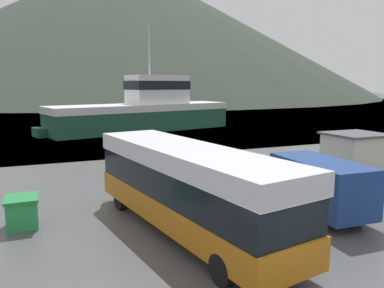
{
  "coord_description": "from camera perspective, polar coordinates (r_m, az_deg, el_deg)",
  "views": [
    {
      "loc": [
        -5.44,
        -7.02,
        5.34
      ],
      "look_at": [
        2.5,
        12.47,
        2.0
      ],
      "focal_mm": 35.0,
      "sensor_mm": 36.0,
      "label": 1
    }
  ],
  "objects": [
    {
      "name": "hill_backdrop",
      "position": [
        191.45,
        -10.68,
        16.97
      ],
      "size": [
        230.41,
        230.41,
        64.69
      ],
      "primitive_type": "cone",
      "color": "#333D33",
      "rests_on": "ground"
    },
    {
      "name": "fishing_boat",
      "position": [
        44.69,
        -7.15,
        5.2
      ],
      "size": [
        22.47,
        10.64,
        12.02
      ],
      "rotation": [
        0.0,
        0.0,
        1.82
      ],
      "color": "#1E5138",
      "rests_on": "water_surface"
    },
    {
      "name": "delivery_van",
      "position": [
        16.76,
        17.65,
        -5.62
      ],
      "size": [
        2.36,
        6.46,
        2.3
      ],
      "rotation": [
        0.0,
        0.0,
        -0.04
      ],
      "color": "navy",
      "rests_on": "ground"
    },
    {
      "name": "dock_kiosk",
      "position": [
        22.77,
        23.5,
        -1.81
      ],
      "size": [
        3.0,
        2.78,
        2.7
      ],
      "color": "beige",
      "rests_on": "ground"
    },
    {
      "name": "water_surface",
      "position": [
        147.01,
        -20.16,
        6.38
      ],
      "size": [
        240.0,
        240.0,
        0.0
      ],
      "primitive_type": "plane",
      "color": "slate",
      "rests_on": "ground"
    },
    {
      "name": "tour_bus",
      "position": [
        13.54,
        -0.89,
        -6.19
      ],
      "size": [
        4.29,
        10.78,
        3.16
      ],
      "rotation": [
        0.0,
        0.0,
        0.17
      ],
      "color": "#B26614",
      "rests_on": "ground"
    },
    {
      "name": "small_boat",
      "position": [
        42.5,
        -18.88,
        1.95
      ],
      "size": [
        6.49,
        3.84,
        0.94
      ],
      "rotation": [
        0.0,
        0.0,
        5.0
      ],
      "color": "#1E5138",
      "rests_on": "water_surface"
    },
    {
      "name": "storage_bin",
      "position": [
        15.76,
        -24.44,
        -9.35
      ],
      "size": [
        1.18,
        1.38,
        1.16
      ],
      "color": "green",
      "rests_on": "ground"
    }
  ]
}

